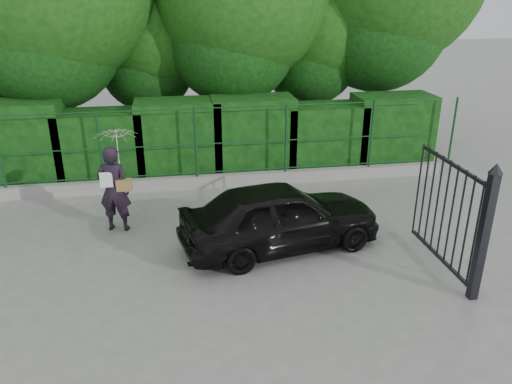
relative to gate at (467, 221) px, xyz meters
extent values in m
plane|color=gray|center=(-4.60, 0.72, -1.19)|extent=(80.00, 80.00, 0.00)
cube|color=#9E9E99|center=(-4.60, 5.22, -1.04)|extent=(14.00, 0.25, 0.30)
cylinder|color=#113F1E|center=(-6.50, 5.22, 0.01)|extent=(0.06, 0.06, 1.80)
cylinder|color=#113F1E|center=(-4.20, 5.22, 0.01)|extent=(0.06, 0.06, 1.80)
cylinder|color=#113F1E|center=(-1.90, 5.22, 0.01)|extent=(0.06, 0.06, 1.80)
cylinder|color=#113F1E|center=(0.40, 5.22, 0.01)|extent=(0.06, 0.06, 1.80)
cylinder|color=#113F1E|center=(2.70, 5.22, 0.01)|extent=(0.06, 0.06, 1.80)
cylinder|color=#113F1E|center=(-4.60, 5.22, -0.79)|extent=(13.60, 0.03, 0.03)
cylinder|color=#113F1E|center=(-4.60, 5.22, -0.04)|extent=(13.60, 0.03, 0.03)
cylinder|color=#113F1E|center=(-4.60, 5.22, 0.86)|extent=(13.60, 0.03, 0.03)
cube|color=black|center=(-8.60, 6.22, -0.10)|extent=(2.20, 1.20, 2.17)
cube|color=black|center=(-6.60, 6.22, -0.26)|extent=(2.20, 1.20, 1.85)
cube|color=black|center=(-4.60, 6.22, -0.16)|extent=(2.20, 1.20, 2.05)
cube|color=black|center=(-2.60, 6.22, -0.15)|extent=(2.20, 1.20, 2.07)
cube|color=black|center=(-0.60, 6.22, -0.29)|extent=(2.20, 1.20, 1.80)
cube|color=black|center=(1.40, 6.22, -0.19)|extent=(2.20, 1.20, 2.00)
cylinder|color=black|center=(-7.60, 7.92, 1.06)|extent=(0.36, 0.36, 4.50)
cylinder|color=black|center=(-5.10, 9.22, 0.44)|extent=(0.36, 0.36, 3.25)
sphere|color=#14470F|center=(-5.10, 9.22, 2.39)|extent=(3.90, 3.90, 3.90)
cylinder|color=black|center=(-2.60, 8.22, 0.94)|extent=(0.36, 0.36, 4.25)
cylinder|color=black|center=(-0.10, 8.92, 0.56)|extent=(0.36, 0.36, 3.50)
sphere|color=#14470F|center=(-0.10, 8.92, 2.66)|extent=(4.20, 4.20, 4.20)
cylinder|color=black|center=(1.90, 8.52, 1.19)|extent=(0.36, 0.36, 4.75)
cube|color=black|center=(0.00, -0.48, -0.09)|extent=(0.14, 0.14, 2.20)
cone|color=black|center=(0.00, -0.48, 1.09)|extent=(0.22, 0.22, 0.16)
cube|color=black|center=(0.00, 0.67, -1.04)|extent=(0.05, 2.00, 0.06)
cube|color=black|center=(0.00, 0.67, 0.76)|extent=(0.05, 2.00, 0.06)
cylinder|color=black|center=(0.00, -0.28, -0.14)|extent=(0.04, 0.04, 1.90)
cylinder|color=black|center=(0.00, -0.03, -0.14)|extent=(0.04, 0.04, 1.90)
cylinder|color=black|center=(0.00, 0.22, -0.14)|extent=(0.04, 0.04, 1.90)
cylinder|color=black|center=(0.00, 0.47, -0.14)|extent=(0.04, 0.04, 1.90)
cylinder|color=black|center=(0.00, 0.72, -0.14)|extent=(0.04, 0.04, 1.90)
cylinder|color=black|center=(0.00, 0.97, -0.14)|extent=(0.04, 0.04, 1.90)
cylinder|color=black|center=(0.00, 1.22, -0.14)|extent=(0.04, 0.04, 1.90)
cylinder|color=black|center=(0.00, 1.47, -0.14)|extent=(0.04, 0.04, 1.90)
cylinder|color=black|center=(0.00, 1.72, -0.14)|extent=(0.04, 0.04, 1.90)
imported|color=black|center=(-6.00, 3.10, -0.27)|extent=(0.75, 0.58, 1.84)
imported|color=white|center=(-5.85, 3.15, 0.59)|extent=(0.87, 0.89, 0.80)
cube|color=olive|center=(-5.78, 3.02, -0.16)|extent=(0.32, 0.15, 0.24)
cube|color=white|center=(-6.12, 2.98, -0.02)|extent=(0.25, 0.02, 0.32)
imported|color=black|center=(-2.77, 1.79, -0.52)|extent=(4.14, 2.31, 1.33)
camera|label=1|loc=(-4.67, -6.78, 3.58)|focal=35.00mm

